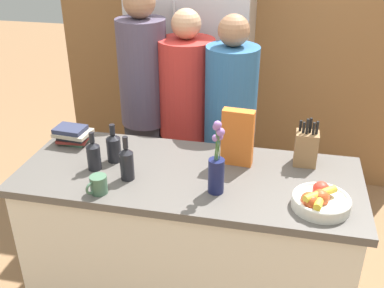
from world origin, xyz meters
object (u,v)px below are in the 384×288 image
bottle_vinegar (94,155)px  person_at_sink (144,101)px  coffee_mug (98,185)px  refrigerator (193,78)px  cereal_box (238,137)px  bottle_oil (114,147)px  bottle_wine (127,162)px  knife_block (306,148)px  person_in_red_tee (230,126)px  fruit_bowl (320,200)px  flower_vase (216,168)px  book_stack (73,135)px  person_in_blue (187,117)px

bottle_vinegar → person_at_sink: (-0.00, 0.84, -0.04)m
coffee_mug → person_at_sink: size_ratio=0.06×
refrigerator → cereal_box: bearing=-67.9°
bottle_oil → bottle_wine: bearing=-50.8°
refrigerator → coffee_mug: refrigerator is taller
person_at_sink → bottle_wine: bearing=-76.2°
bottle_wine → person_at_sink: person_at_sink is taller
knife_block → person_in_red_tee: (-0.45, 0.45, -0.13)m
fruit_bowl → flower_vase: (-0.47, 0.03, 0.09)m
bottle_oil → bottle_vinegar: 0.12m
fruit_bowl → book_stack: fruit_bowl is taller
bottle_wine → person_at_sink: bearing=102.5°
bottle_wine → person_in_red_tee: bearing=63.1°
refrigerator → knife_block: refrigerator is taller
knife_block → bottle_wine: 0.91m
bottle_wine → person_in_blue: person_in_blue is taller
book_stack → bottle_vinegar: (0.24, -0.25, 0.03)m
knife_block → person_in_red_tee: person_in_red_tee is taller
fruit_bowl → cereal_box: size_ratio=0.86×
cereal_box → bottle_oil: cereal_box is taller
flower_vase → book_stack: 0.94m
person_at_sink → book_stack: bearing=-110.6°
coffee_mug → bottle_wine: 0.18m
cereal_box → person_at_sink: size_ratio=0.17×
flower_vase → person_in_red_tee: (-0.05, 0.81, -0.16)m
coffee_mug → person_in_blue: size_ratio=0.07×
fruit_bowl → person_in_red_tee: 0.99m
flower_vase → person_in_red_tee: size_ratio=0.23×
bottle_wine → flower_vase: bearing=-2.9°
bottle_wine → person_in_blue: bearing=84.1°
bottle_vinegar → person_in_red_tee: (0.60, 0.73, -0.12)m
book_stack → bottle_wine: 0.53m
flower_vase → person_in_blue: (-0.35, 0.92, -0.17)m
coffee_mug → person_at_sink: (-0.11, 1.04, 0.00)m
coffee_mug → book_stack: book_stack is taller
knife_block → person_in_red_tee: size_ratio=0.16×
refrigerator → bottle_oil: bearing=-96.3°
refrigerator → flower_vase: bearing=-74.0°
bottle_vinegar → person_in_red_tee: person_in_red_tee is taller
fruit_bowl → bottle_wine: bottle_wine is taller
flower_vase → person_in_blue: 1.00m
coffee_mug → cereal_box: bearing=35.0°
flower_vase → bottle_oil: bearing=162.5°
flower_vase → person_in_red_tee: bearing=93.2°
bottle_wine → person_in_blue: (0.09, 0.90, -0.13)m
cereal_box → person_at_sink: person_at_sink is taller
book_stack → person_in_red_tee: (0.83, 0.48, -0.09)m
flower_vase → bottle_oil: size_ratio=1.75×
bottle_wine → person_in_red_tee: 0.89m
bottle_oil → bottle_wine: (0.13, -0.16, 0.01)m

